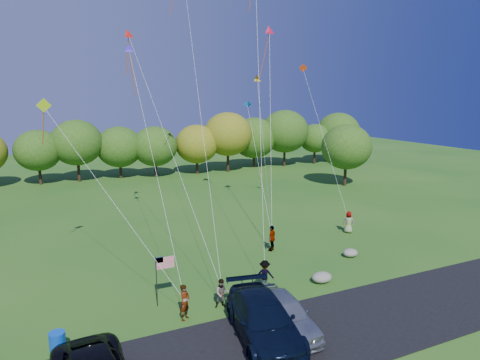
{
  "coord_description": "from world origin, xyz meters",
  "views": [
    {
      "loc": [
        -8.97,
        -18.78,
        10.79
      ],
      "look_at": [
        2.53,
        6.0,
        5.37
      ],
      "focal_mm": 32.0,
      "sensor_mm": 36.0,
      "label": 1
    }
  ],
  "objects_px": {
    "flyer_a": "(185,302)",
    "minivan_navy": "(264,319)",
    "minivan_silver": "(283,313)",
    "flyer_e": "(349,222)",
    "flyer_b": "(222,293)",
    "flyer_c": "(265,274)",
    "trash_barrel": "(58,343)",
    "flyer_d": "(272,238)"
  },
  "relations": [
    {
      "from": "flyer_c",
      "to": "flyer_a",
      "type": "bearing_deg",
      "value": 48.77
    },
    {
      "from": "flyer_d",
      "to": "trash_barrel",
      "type": "bearing_deg",
      "value": -15.65
    },
    {
      "from": "flyer_c",
      "to": "trash_barrel",
      "type": "height_order",
      "value": "flyer_c"
    },
    {
      "from": "minivan_silver",
      "to": "flyer_a",
      "type": "bearing_deg",
      "value": 146.37
    },
    {
      "from": "flyer_b",
      "to": "flyer_c",
      "type": "bearing_deg",
      "value": 32.72
    },
    {
      "from": "trash_barrel",
      "to": "minivan_silver",
      "type": "bearing_deg",
      "value": -14.35
    },
    {
      "from": "flyer_b",
      "to": "trash_barrel",
      "type": "xyz_separation_m",
      "value": [
        -7.89,
        -0.89,
        -0.26
      ]
    },
    {
      "from": "minivan_silver",
      "to": "flyer_c",
      "type": "distance_m",
      "value": 4.59
    },
    {
      "from": "trash_barrel",
      "to": "flyer_a",
      "type": "bearing_deg",
      "value": 5.15
    },
    {
      "from": "trash_barrel",
      "to": "flyer_c",
      "type": "bearing_deg",
      "value": 9.98
    },
    {
      "from": "flyer_b",
      "to": "flyer_c",
      "type": "height_order",
      "value": "flyer_c"
    },
    {
      "from": "flyer_c",
      "to": "flyer_e",
      "type": "height_order",
      "value": "flyer_e"
    },
    {
      "from": "flyer_c",
      "to": "flyer_e",
      "type": "xyz_separation_m",
      "value": [
        10.79,
        6.02,
        0.05
      ]
    },
    {
      "from": "flyer_e",
      "to": "trash_barrel",
      "type": "height_order",
      "value": "flyer_e"
    },
    {
      "from": "minivan_navy",
      "to": "flyer_e",
      "type": "relative_size",
      "value": 3.49
    },
    {
      "from": "minivan_navy",
      "to": "minivan_silver",
      "type": "height_order",
      "value": "minivan_navy"
    },
    {
      "from": "flyer_c",
      "to": "flyer_e",
      "type": "distance_m",
      "value": 12.35
    },
    {
      "from": "flyer_e",
      "to": "trash_barrel",
      "type": "bearing_deg",
      "value": 61.38
    },
    {
      "from": "minivan_silver",
      "to": "trash_barrel",
      "type": "xyz_separation_m",
      "value": [
        -9.58,
        2.45,
        -0.4
      ]
    },
    {
      "from": "minivan_silver",
      "to": "minivan_navy",
      "type": "bearing_deg",
      "value": -166.95
    },
    {
      "from": "flyer_a",
      "to": "minivan_navy",
      "type": "bearing_deg",
      "value": -90.51
    },
    {
      "from": "minivan_silver",
      "to": "flyer_b",
      "type": "xyz_separation_m",
      "value": [
        -1.69,
        3.34,
        -0.14
      ]
    },
    {
      "from": "flyer_e",
      "to": "flyer_d",
      "type": "bearing_deg",
      "value": 48.41
    },
    {
      "from": "minivan_navy",
      "to": "trash_barrel",
      "type": "distance_m",
      "value": 8.86
    },
    {
      "from": "flyer_a",
      "to": "flyer_c",
      "type": "distance_m",
      "value": 5.36
    },
    {
      "from": "flyer_d",
      "to": "flyer_e",
      "type": "relative_size",
      "value": 1.05
    },
    {
      "from": "flyer_a",
      "to": "trash_barrel",
      "type": "height_order",
      "value": "flyer_a"
    },
    {
      "from": "minivan_silver",
      "to": "flyer_e",
      "type": "relative_size",
      "value": 2.82
    },
    {
      "from": "minivan_silver",
      "to": "flyer_d",
      "type": "height_order",
      "value": "flyer_d"
    },
    {
      "from": "minivan_navy",
      "to": "flyer_d",
      "type": "relative_size",
      "value": 3.31
    },
    {
      "from": "flyer_a",
      "to": "flyer_d",
      "type": "height_order",
      "value": "flyer_d"
    },
    {
      "from": "flyer_a",
      "to": "flyer_d",
      "type": "distance_m",
      "value": 10.67
    },
    {
      "from": "minivan_silver",
      "to": "flyer_d",
      "type": "relative_size",
      "value": 2.68
    },
    {
      "from": "flyer_b",
      "to": "flyer_d",
      "type": "bearing_deg",
      "value": 57.91
    },
    {
      "from": "minivan_navy",
      "to": "minivan_silver",
      "type": "bearing_deg",
      "value": 19.03
    },
    {
      "from": "trash_barrel",
      "to": "flyer_e",
      "type": "bearing_deg",
      "value": 20.08
    },
    {
      "from": "minivan_navy",
      "to": "flyer_d",
      "type": "distance_m",
      "value": 11.24
    },
    {
      "from": "minivan_navy",
      "to": "minivan_silver",
      "type": "distance_m",
      "value": 1.14
    },
    {
      "from": "minivan_navy",
      "to": "flyer_a",
      "type": "bearing_deg",
      "value": 140.75
    },
    {
      "from": "minivan_silver",
      "to": "trash_barrel",
      "type": "relative_size",
      "value": 4.91
    },
    {
      "from": "minivan_navy",
      "to": "minivan_silver",
      "type": "relative_size",
      "value": 1.24
    },
    {
      "from": "flyer_a",
      "to": "flyer_c",
      "type": "relative_size",
      "value": 1.09
    }
  ]
}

